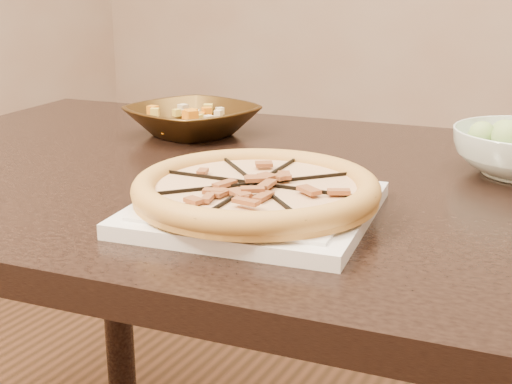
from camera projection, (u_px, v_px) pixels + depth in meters
dining_table at (258, 241)px, 1.09m from camera, size 1.39×0.97×0.75m
plate at (256, 207)px, 0.86m from camera, size 0.31×0.31×0.02m
pizza at (256, 189)px, 0.85m from camera, size 0.30×0.30×0.03m
bronze_bowl at (192, 120)px, 1.28m from camera, size 0.27×0.27×0.05m
mixed_dish at (192, 98)px, 1.27m from camera, size 0.11×0.11×0.03m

